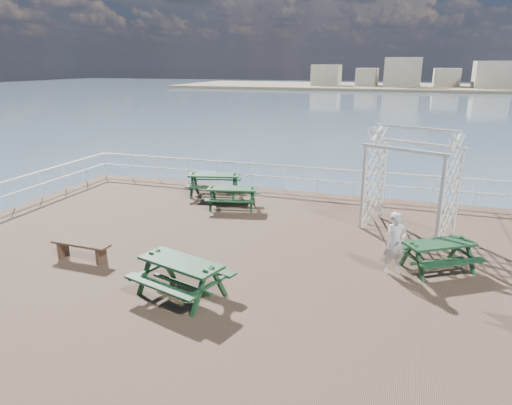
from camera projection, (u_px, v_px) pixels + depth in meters
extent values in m
cube|color=brown|center=(221.00, 256.00, 13.11)|extent=(18.00, 14.00, 0.30)
plane|color=#465E77|center=(361.00, 131.00, 49.96)|extent=(300.00, 300.00, 0.00)
cube|color=tan|center=(449.00, 88.00, 131.56)|extent=(160.00, 40.00, 0.80)
cube|color=beige|center=(327.00, 75.00, 138.38)|extent=(8.00, 8.00, 6.00)
cube|color=beige|center=(367.00, 77.00, 134.91)|extent=(6.00, 8.00, 5.00)
cube|color=beige|center=(403.00, 72.00, 131.46)|extent=(10.00, 8.00, 8.00)
cube|color=beige|center=(447.00, 78.00, 128.29)|extent=(7.00, 8.00, 5.00)
cube|color=beige|center=(491.00, 74.00, 124.68)|extent=(9.00, 8.00, 7.00)
cylinder|color=brown|center=(115.00, 213.00, 20.72)|extent=(0.36, 0.36, 2.10)
cylinder|color=brown|center=(476.00, 254.00, 16.20)|extent=(0.36, 0.36, 2.10)
cube|color=white|center=(283.00, 166.00, 18.98)|extent=(17.70, 0.07, 0.07)
cube|color=white|center=(283.00, 178.00, 19.13)|extent=(17.70, 0.05, 0.05)
cylinder|color=white|center=(104.00, 164.00, 21.79)|extent=(0.05, 0.05, 1.10)
cube|color=#153C1D|center=(214.00, 175.00, 18.39)|extent=(2.16, 1.23, 0.07)
cube|color=#153C1D|center=(217.00, 179.00, 19.14)|extent=(2.04, 0.74, 0.06)
cube|color=#153C1D|center=(211.00, 187.00, 17.85)|extent=(2.04, 0.74, 0.06)
cube|color=#153C1D|center=(194.00, 183.00, 18.57)|extent=(0.46, 1.61, 0.07)
cube|color=#153C1D|center=(235.00, 184.00, 18.42)|extent=(0.46, 1.61, 0.07)
cube|color=#153C1D|center=(196.00, 182.00, 18.91)|extent=(0.22, 0.59, 0.99)
cube|color=#153C1D|center=(192.00, 186.00, 18.26)|extent=(0.22, 0.59, 0.99)
cube|color=#153C1D|center=(236.00, 183.00, 18.76)|extent=(0.22, 0.59, 0.99)
cube|color=#153C1D|center=(234.00, 187.00, 18.12)|extent=(0.22, 0.59, 0.99)
cube|color=#153C1D|center=(214.00, 188.00, 18.56)|extent=(1.78, 0.50, 0.07)
cube|color=#153C1D|center=(232.00, 189.00, 16.75)|extent=(1.90, 1.06, 0.06)
cube|color=#153C1D|center=(235.00, 192.00, 17.40)|extent=(1.80, 0.62, 0.05)
cube|color=#153C1D|center=(230.00, 201.00, 16.27)|extent=(1.80, 0.62, 0.05)
cube|color=#153C1D|center=(213.00, 196.00, 16.92)|extent=(0.38, 1.43, 0.06)
cube|color=#153C1D|center=(252.00, 197.00, 16.76)|extent=(0.38, 1.43, 0.06)
cube|color=#153C1D|center=(214.00, 195.00, 17.21)|extent=(0.19, 0.52, 0.87)
cube|color=#153C1D|center=(211.00, 200.00, 16.65)|extent=(0.19, 0.52, 0.87)
cube|color=#153C1D|center=(253.00, 196.00, 17.06)|extent=(0.19, 0.52, 0.87)
cube|color=#153C1D|center=(251.00, 201.00, 16.49)|extent=(0.19, 0.52, 0.87)
cube|color=#153C1D|center=(232.00, 201.00, 16.89)|extent=(1.57, 0.41, 0.06)
cube|color=#153C1D|center=(440.00, 243.00, 11.68)|extent=(1.86, 1.54, 0.06)
cube|color=#153C1D|center=(425.00, 245.00, 12.31)|extent=(1.62, 1.17, 0.05)
cube|color=#153C1D|center=(453.00, 263.00, 11.22)|extent=(1.62, 1.17, 0.05)
cube|color=#153C1D|center=(413.00, 257.00, 11.59)|extent=(0.84, 1.24, 0.06)
cube|color=#153C1D|center=(463.00, 252.00, 11.95)|extent=(0.84, 1.24, 0.06)
cube|color=#153C1D|center=(406.00, 255.00, 11.88)|extent=(0.34, 0.47, 0.86)
cube|color=#153C1D|center=(419.00, 264.00, 11.33)|extent=(0.34, 0.47, 0.86)
cube|color=#153C1D|center=(455.00, 249.00, 12.24)|extent=(0.34, 0.47, 0.86)
cube|color=#153C1D|center=(470.00, 258.00, 11.69)|extent=(0.34, 0.47, 0.86)
cube|color=#153C1D|center=(437.00, 261.00, 11.82)|extent=(1.36, 0.92, 0.06)
cube|color=#153C1D|center=(180.00, 262.00, 10.35)|extent=(2.14, 1.31, 0.07)
cube|color=#153C1D|center=(201.00, 265.00, 10.97)|extent=(2.00, 0.83, 0.06)
cube|color=#153C1D|center=(160.00, 286.00, 9.92)|extent=(2.00, 0.83, 0.06)
cube|color=#153C1D|center=(156.00, 267.00, 10.91)|extent=(0.54, 1.57, 0.07)
cube|color=#153C1D|center=(209.00, 286.00, 10.00)|extent=(0.54, 1.57, 0.07)
cube|color=#153C1D|center=(166.00, 264.00, 11.19)|extent=(0.25, 0.58, 0.98)
cube|color=#153C1D|center=(145.00, 274.00, 10.66)|extent=(0.25, 0.58, 0.98)
cube|color=#153C1D|center=(219.00, 282.00, 10.28)|extent=(0.25, 0.58, 0.98)
cube|color=#153C1D|center=(199.00, 294.00, 9.75)|extent=(0.25, 0.58, 0.98)
cube|color=#153C1D|center=(182.00, 284.00, 10.51)|extent=(1.73, 0.59, 0.07)
cube|color=brown|center=(81.00, 244.00, 12.38)|extent=(1.72, 0.46, 0.06)
cube|color=brown|center=(63.00, 249.00, 12.67)|extent=(0.10, 0.37, 0.43)
cube|color=brown|center=(101.00, 255.00, 12.25)|extent=(0.10, 0.37, 0.43)
cube|color=white|center=(363.00, 188.00, 14.53)|extent=(0.13, 0.13, 2.68)
cube|color=white|center=(383.00, 180.00, 15.49)|extent=(0.13, 0.13, 2.68)
cube|color=white|center=(441.00, 203.00, 12.96)|extent=(0.13, 0.13, 2.68)
cube|color=white|center=(457.00, 194.00, 13.91)|extent=(0.13, 0.13, 2.68)
cube|color=white|center=(404.00, 150.00, 13.34)|extent=(2.49, 1.16, 0.09)
cube|color=white|center=(423.00, 144.00, 14.29)|extent=(2.49, 1.16, 0.09)
cube|color=white|center=(416.00, 128.00, 13.65)|extent=(2.49, 1.15, 0.08)
imported|color=silver|center=(395.00, 243.00, 11.49)|extent=(0.70, 0.61, 1.62)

